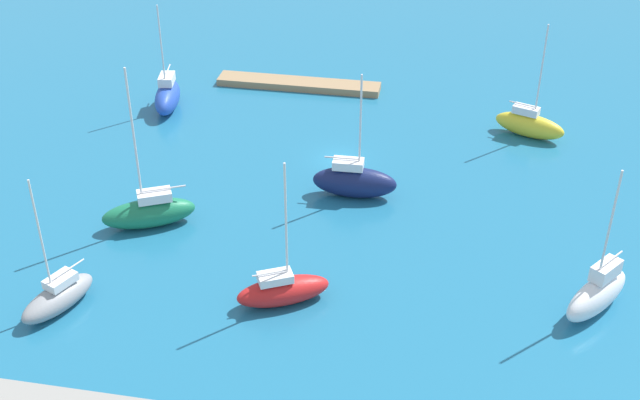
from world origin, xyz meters
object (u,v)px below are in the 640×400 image
sailboat_yellow_lone_south (529,124)px  sailboat_green_far_south (149,212)px  sailboat_gray_by_breakwater (58,297)px  sailboat_navy_far_north (354,181)px  pier_dock (299,84)px  sailboat_red_along_channel (283,290)px  sailboat_white_outer_mooring (597,293)px  sailboat_blue_mid_basin (167,96)px

sailboat_yellow_lone_south → sailboat_green_far_south: sailboat_green_far_south is taller
sailboat_yellow_lone_south → sailboat_gray_by_breakwater: sailboat_yellow_lone_south is taller
sailboat_navy_far_north → pier_dock: bearing=111.9°
pier_dock → sailboat_green_far_south: sailboat_green_far_south is taller
sailboat_gray_by_breakwater → sailboat_red_along_channel: bearing=126.4°
pier_dock → sailboat_red_along_channel: bearing=100.0°
sailboat_navy_far_north → sailboat_red_along_channel: bearing=-102.3°
sailboat_white_outer_mooring → sailboat_green_far_south: bearing=-60.4°
sailboat_yellow_lone_south → sailboat_blue_mid_basin: size_ratio=1.02×
sailboat_white_outer_mooring → sailboat_red_along_channel: sailboat_white_outer_mooring is taller
sailboat_blue_mid_basin → sailboat_gray_by_breakwater: bearing=-4.2°
pier_dock → sailboat_yellow_lone_south: (-25.18, 7.41, 0.95)m
sailboat_red_along_channel → sailboat_green_far_south: bearing=121.9°
sailboat_yellow_lone_south → sailboat_gray_by_breakwater: size_ratio=1.06×
sailboat_white_outer_mooring → sailboat_gray_by_breakwater: (38.41, 6.93, -0.48)m
sailboat_white_outer_mooring → sailboat_red_along_channel: 22.76m
pier_dock → sailboat_gray_by_breakwater: bearing=77.4°
sailboat_green_far_south → sailboat_blue_mid_basin: sailboat_green_far_south is taller
sailboat_navy_far_north → sailboat_gray_by_breakwater: 27.04m
sailboat_yellow_lone_south → sailboat_red_along_channel: bearing=-100.8°
pier_dock → sailboat_green_far_south: size_ratio=1.28×
sailboat_gray_by_breakwater → sailboat_white_outer_mooring: bearing=123.5°
sailboat_white_outer_mooring → sailboat_red_along_channel: (22.52, 3.25, -0.42)m
pier_dock → sailboat_gray_by_breakwater: 42.36m
pier_dock → sailboat_gray_by_breakwater: size_ratio=1.65×
sailboat_navy_far_north → sailboat_gray_by_breakwater: (18.83, 19.40, -0.44)m
sailboat_yellow_lone_south → sailboat_gray_by_breakwater: (34.41, 33.93, -0.23)m
sailboat_blue_mid_basin → sailboat_red_along_channel: bearing=23.0°
pier_dock → sailboat_navy_far_north: sailboat_navy_far_north is taller
sailboat_green_far_south → sailboat_yellow_lone_south: bearing=-171.1°
sailboat_red_along_channel → sailboat_navy_far_north: (-2.94, -15.73, 0.37)m
sailboat_red_along_channel → sailboat_gray_by_breakwater: size_ratio=1.06×
sailboat_red_along_channel → pier_dock: bearing=72.9°
sailboat_red_along_channel → sailboat_gray_by_breakwater: sailboat_red_along_channel is taller
sailboat_white_outer_mooring → sailboat_yellow_lone_south: bearing=-134.6°
pier_dock → sailboat_red_along_channel: sailboat_red_along_channel is taller
sailboat_red_along_channel → sailboat_gray_by_breakwater: bearing=165.9°
sailboat_red_along_channel → sailboat_green_far_south: 15.42m
sailboat_white_outer_mooring → sailboat_navy_far_north: sailboat_white_outer_mooring is taller
sailboat_red_along_channel → sailboat_white_outer_mooring: bearing=-18.9°
sailboat_green_far_south → sailboat_navy_far_north: bearing=179.5°
pier_dock → sailboat_navy_far_north: bearing=113.6°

